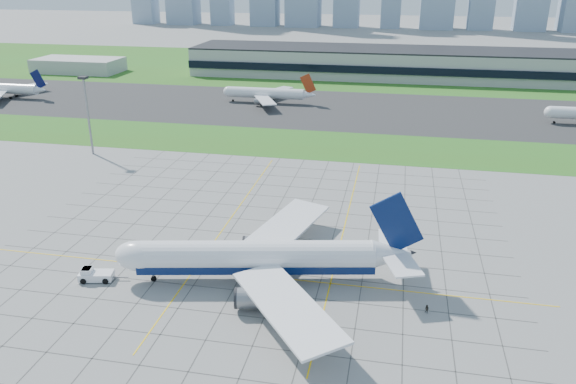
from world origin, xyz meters
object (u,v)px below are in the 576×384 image
crew_near (147,257)px  distant_jet_0 (9,89)px  crew_far (427,309)px  light_mast (87,106)px  airliner (258,258)px  pushback_tug (95,275)px  distant_jet_1 (267,93)px

crew_near → distant_jet_0: (-132.59, 137.48, 3.60)m
crew_near → distant_jet_0: 191.03m
crew_near → crew_far: crew_near is taller
light_mast → airliner: light_mast is taller
crew_near → pushback_tug: bearing=-177.0°
light_mast → pushback_tug: light_mast is taller
light_mast → distant_jet_0: light_mast is taller
pushback_tug → distant_jet_0: (-125.79, 146.92, 3.31)m
pushback_tug → crew_far: 63.83m
light_mast → distant_jet_1: (39.16, 85.73, -11.70)m
crew_near → airliner: bearing=-58.9°
crew_far → distant_jet_1: (-66.94, 159.45, 3.67)m
light_mast → airliner: (74.04, -68.71, -11.04)m
crew_far → crew_near: bearing=-146.9°
pushback_tug → crew_near: size_ratio=5.45×
crew_near → distant_jet_1: distant_jet_1 is taller
crew_far → distant_jet_1: distant_jet_1 is taller
airliner → crew_far: (32.06, -5.02, -4.32)m
crew_far → distant_jet_1: bearing=154.2°
airliner → crew_near: (-24.96, 3.35, -4.25)m
pushback_tug → crew_far: bearing=-10.6°
pushback_tug → airliner: bearing=-0.7°
distant_jet_0 → crew_far: bearing=-37.6°
crew_far → pushback_tug: bearing=-137.6°
distant_jet_1 → distant_jet_0: bearing=-173.7°
airliner → crew_near: size_ratio=33.47×
light_mast → crew_far: light_mast is taller
distant_jet_0 → pushback_tug: bearing=-49.4°
light_mast → distant_jet_0: 110.96m
crew_far → light_mast: bearing=-173.4°
light_mast → crew_near: (49.08, -65.36, -15.30)m
light_mast → crew_near: bearing=-53.1°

